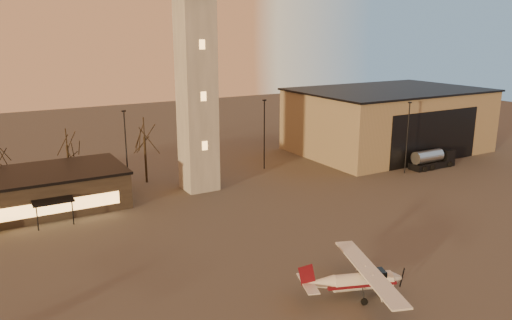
# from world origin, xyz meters

# --- Properties ---
(ground) EXTENTS (220.00, 220.00, 0.00)m
(ground) POSITION_xyz_m (0.00, 0.00, 0.00)
(ground) COLOR #3B3837
(ground) RESTS_ON ground
(control_tower) EXTENTS (6.80, 6.80, 32.60)m
(control_tower) POSITION_xyz_m (0.00, 30.00, 16.33)
(control_tower) COLOR gray
(control_tower) RESTS_ON ground
(hangar) EXTENTS (30.60, 20.60, 10.30)m
(hangar) POSITION_xyz_m (36.00, 33.98, 5.15)
(hangar) COLOR #89775A
(hangar) RESTS_ON ground
(terminal) EXTENTS (25.40, 12.20, 4.30)m
(terminal) POSITION_xyz_m (-21.99, 31.98, 2.16)
(terminal) COLOR black
(terminal) RESTS_ON ground
(light_poles) EXTENTS (58.50, 12.25, 10.14)m
(light_poles) POSITION_xyz_m (0.50, 31.00, 5.41)
(light_poles) COLOR black
(light_poles) RESTS_ON ground
(tree_row) EXTENTS (37.20, 9.20, 8.80)m
(tree_row) POSITION_xyz_m (-13.70, 39.16, 5.94)
(tree_row) COLOR black
(tree_row) RESTS_ON ground
(cessna_front) EXTENTS (8.80, 10.77, 3.02)m
(cessna_front) POSITION_xyz_m (-0.01, -0.87, 1.03)
(cessna_front) COLOR silver
(cessna_front) RESTS_ON ground
(fuel_truck) EXTENTS (7.48, 2.50, 2.77)m
(fuel_truck) POSITION_xyz_m (33.67, 22.18, 1.09)
(fuel_truck) COLOR black
(fuel_truck) RESTS_ON ground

